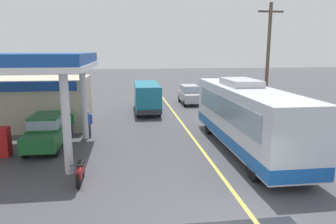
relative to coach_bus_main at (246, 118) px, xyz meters
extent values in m
plane|color=#424247|center=(-2.30, 12.75, -1.72)|extent=(120.00, 120.00, 0.00)
cube|color=#D8CC4C|center=(-2.30, 7.75, -1.72)|extent=(0.16, 50.00, 0.01)
cube|color=silver|center=(0.00, 0.01, 0.16)|extent=(2.50, 11.00, 2.90)
cube|color=#1959B2|center=(0.00, 0.01, -0.94)|extent=(2.54, 11.04, 0.56)
cube|color=#8C9EAD|center=(0.00, -5.43, 0.71)|extent=(2.30, 0.10, 1.40)
cube|color=#8C9EAD|center=(-1.27, 0.01, 0.61)|extent=(0.06, 9.35, 1.10)
cube|color=#8C9EAD|center=(1.27, 0.01, 0.61)|extent=(0.06, 9.35, 1.10)
cube|color=white|center=(0.00, -5.42, 1.41)|extent=(1.75, 0.08, 0.32)
cube|color=#B2B2B7|center=(0.00, 1.01, 1.79)|extent=(1.60, 2.80, 0.36)
cylinder|color=black|center=(-1.10, -3.89, -1.22)|extent=(0.30, 1.00, 1.00)
cylinder|color=black|center=(1.10, -3.89, -1.22)|extent=(0.30, 1.00, 1.00)
cylinder|color=black|center=(-1.10, 3.31, -1.22)|extent=(0.30, 1.00, 1.00)
cylinder|color=black|center=(1.10, 3.31, -1.22)|extent=(0.30, 1.00, 1.00)
cylinder|color=silver|center=(-8.76, -2.17, 0.58)|extent=(0.36, 0.36, 4.60)
cylinder|color=silver|center=(-8.76, 3.23, 0.58)|extent=(0.36, 0.36, 4.60)
cube|color=red|center=(-12.46, 0.53, -0.97)|extent=(0.70, 0.60, 1.50)
cube|color=beige|center=(-12.46, 6.73, -0.02)|extent=(7.00, 4.40, 3.40)
cube|color=#194799|center=(-12.46, 4.49, 1.33)|extent=(6.30, 0.10, 0.60)
cube|color=#1E602D|center=(-10.56, 1.64, -1.00)|extent=(1.70, 4.20, 0.80)
cube|color=#1E602D|center=(-10.56, 1.84, -0.25)|extent=(1.50, 2.31, 0.70)
cube|color=#8C9EAD|center=(-10.56, 1.84, -0.25)|extent=(1.53, 2.35, 0.49)
cylinder|color=black|center=(-11.31, 0.14, -1.40)|extent=(0.20, 0.64, 0.64)
cylinder|color=black|center=(-9.81, 0.14, -1.40)|extent=(0.20, 0.64, 0.64)
cylinder|color=black|center=(-11.31, 3.14, -1.40)|extent=(0.20, 0.64, 0.64)
cylinder|color=black|center=(-9.81, 3.14, -1.40)|extent=(0.20, 0.64, 0.64)
cube|color=teal|center=(-4.57, 10.97, -0.33)|extent=(2.00, 6.00, 2.10)
cube|color=#8C9EAD|center=(-4.57, 10.97, 0.07)|extent=(2.04, 5.10, 0.80)
cube|color=#2D2D33|center=(-4.57, 7.92, -1.18)|extent=(1.90, 0.16, 0.36)
cylinder|color=black|center=(-5.45, 8.97, -1.34)|extent=(0.22, 0.76, 0.76)
cylinder|color=black|center=(-3.69, 8.97, -1.34)|extent=(0.22, 0.76, 0.76)
cylinder|color=black|center=(-5.45, 12.97, -1.34)|extent=(0.22, 0.76, 0.76)
cylinder|color=black|center=(-3.69, 12.97, -1.34)|extent=(0.22, 0.76, 0.76)
cylinder|color=black|center=(-8.15, -3.71, -1.42)|extent=(0.10, 0.60, 0.60)
cylinder|color=black|center=(-8.15, -2.51, -1.42)|extent=(0.10, 0.60, 0.60)
cube|color=maroon|center=(-8.15, -3.11, -1.22)|extent=(0.20, 1.30, 0.36)
cube|color=black|center=(-8.15, -2.96, -1.00)|extent=(0.24, 0.60, 0.12)
cylinder|color=#2D2D33|center=(-8.15, -3.66, -0.82)|extent=(0.55, 0.04, 0.04)
cylinder|color=#33333F|center=(-8.73, 3.70, -1.31)|extent=(0.14, 0.14, 0.82)
cylinder|color=#33333F|center=(-8.55, 3.70, -1.31)|extent=(0.14, 0.14, 0.82)
cube|color=#3359B2|center=(-8.64, 3.70, -0.60)|extent=(0.36, 0.22, 0.60)
sphere|color=tan|center=(-8.64, 3.70, -0.17)|extent=(0.22, 0.22, 0.22)
cylinder|color=#3359B2|center=(-8.87, 3.70, -0.65)|extent=(0.09, 0.09, 0.58)
cylinder|color=#3359B2|center=(-8.41, 3.70, -0.65)|extent=(0.09, 0.09, 0.58)
cylinder|color=#33333F|center=(-9.83, 3.86, -1.31)|extent=(0.14, 0.14, 0.82)
cylinder|color=#33333F|center=(-9.65, 3.86, -1.31)|extent=(0.14, 0.14, 0.82)
cube|color=#268C3F|center=(-9.74, 3.86, -0.60)|extent=(0.36, 0.22, 0.60)
sphere|color=tan|center=(-9.74, 3.86, -0.17)|extent=(0.22, 0.22, 0.22)
cylinder|color=#268C3F|center=(-9.97, 3.86, -0.65)|extent=(0.09, 0.09, 0.58)
cylinder|color=#268C3F|center=(-9.51, 3.86, -0.65)|extent=(0.09, 0.09, 0.58)
cube|color=#B2B2B7|center=(-0.11, 14.49, -1.00)|extent=(1.70, 4.20, 0.80)
cube|color=#B2B2B7|center=(-0.11, 14.69, -0.25)|extent=(1.50, 2.31, 0.70)
cube|color=#8C9EAD|center=(-0.11, 14.69, -0.25)|extent=(1.53, 2.35, 0.49)
cylinder|color=black|center=(-0.86, 12.99, -1.40)|extent=(0.20, 0.64, 0.64)
cylinder|color=black|center=(0.64, 12.99, -1.40)|extent=(0.20, 0.64, 0.64)
cylinder|color=black|center=(-0.86, 15.99, -1.40)|extent=(0.20, 0.64, 0.64)
cylinder|color=black|center=(0.64, 15.99, -1.40)|extent=(0.20, 0.64, 0.64)
cylinder|color=brown|center=(3.68, 5.73, 2.50)|extent=(0.24, 0.24, 8.43)
cube|color=#4C3D33|center=(3.68, 5.73, 6.11)|extent=(1.80, 0.12, 0.12)
camera|label=1|loc=(-6.15, -15.25, 3.55)|focal=33.06mm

